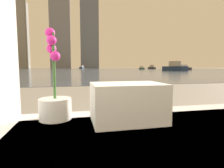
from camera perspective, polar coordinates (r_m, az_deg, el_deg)
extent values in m
cylinder|color=silver|center=(0.80, -18.02, -7.71)|extent=(0.14, 0.14, 0.09)
cylinder|color=#38662D|center=(0.78, -18.42, 5.60)|extent=(0.01, 0.01, 0.28)
sphere|color=#DB238E|center=(0.81, -19.58, 15.49)|extent=(0.04, 0.04, 0.04)
sphere|color=#DB238E|center=(0.79, -19.15, 13.32)|extent=(0.04, 0.04, 0.04)
sphere|color=#DB238E|center=(0.81, -19.15, 10.81)|extent=(0.04, 0.04, 0.04)
sphere|color=#DB238E|center=(0.77, -18.08, 8.65)|extent=(0.04, 0.04, 0.04)
cube|color=silver|center=(0.75, 5.01, -10.48)|extent=(0.29, 0.21, 0.04)
cube|color=silver|center=(0.74, 5.04, -7.49)|extent=(0.29, 0.21, 0.04)
cube|color=silver|center=(0.73, 5.07, -4.44)|extent=(0.29, 0.21, 0.04)
cube|color=silver|center=(0.73, 5.09, -1.32)|extent=(0.29, 0.21, 0.04)
cube|color=slate|center=(61.89, -11.76, 4.71)|extent=(180.00, 110.00, 0.01)
cube|color=#2D2D33|center=(76.52, 12.81, 5.10)|extent=(1.85, 4.36, 0.74)
cube|color=#B2A893|center=(76.52, 12.82, 5.69)|extent=(1.21, 1.68, 0.85)
cube|color=navy|center=(92.46, 13.05, 5.20)|extent=(3.94, 5.68, 0.95)
cube|color=silver|center=(92.46, 13.06, 5.83)|extent=(2.07, 2.40, 1.08)
cube|color=#335647|center=(60.93, 9.66, 5.00)|extent=(1.36, 3.27, 0.56)
cube|color=silver|center=(60.93, 9.67, 5.56)|extent=(0.89, 1.26, 0.64)
cube|color=navy|center=(83.53, -9.82, 5.18)|extent=(2.72, 4.51, 0.75)
cube|color=silver|center=(83.53, -9.83, 5.73)|extent=(1.51, 1.85, 0.85)
cube|color=#2D2D33|center=(52.52, 22.42, 4.66)|extent=(2.94, 4.07, 0.68)
cube|color=silver|center=(52.52, 22.45, 5.45)|extent=(1.52, 1.74, 0.78)
cube|color=navy|center=(37.40, 19.75, 4.75)|extent=(3.03, 5.49, 0.91)
cube|color=#B2A893|center=(37.41, 19.80, 6.25)|extent=(1.75, 2.22, 1.04)
cube|color=gray|center=(124.36, -29.06, 13.78)|extent=(13.75, 9.80, 40.22)
cube|color=slate|center=(123.96, -16.66, 22.88)|extent=(12.10, 13.33, 76.43)
cube|color=slate|center=(123.98, -7.51, 22.83)|extent=(11.46, 8.21, 75.52)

